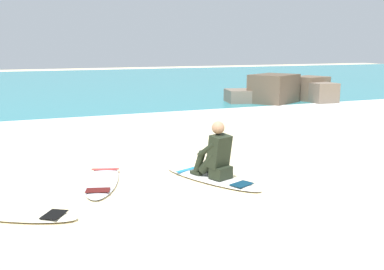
# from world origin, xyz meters

# --- Properties ---
(ground_plane) EXTENTS (80.00, 80.00, 0.00)m
(ground_plane) POSITION_xyz_m (0.00, 0.00, 0.00)
(ground_plane) COLOR beige
(sea) EXTENTS (80.00, 28.00, 0.10)m
(sea) POSITION_xyz_m (0.00, 20.84, 0.05)
(sea) COLOR teal
(sea) RESTS_ON ground
(breaking_foam) EXTENTS (80.00, 0.90, 0.11)m
(breaking_foam) POSITION_xyz_m (0.00, 7.14, 0.06)
(breaking_foam) COLOR white
(breaking_foam) RESTS_ON ground
(surfboard_main) EXTENTS (1.27, 2.10, 0.08)m
(surfboard_main) POSITION_xyz_m (-0.31, 0.35, 0.04)
(surfboard_main) COLOR white
(surfboard_main) RESTS_ON ground
(surfer_seated) EXTENTS (0.55, 0.77, 0.95)m
(surfer_seated) POSITION_xyz_m (-0.28, 0.27, 0.44)
(surfer_seated) COLOR black
(surfer_seated) RESTS_ON surfboard_main
(surfboard_spare_near) EXTENTS (1.12, 2.09, 0.08)m
(surfboard_spare_near) POSITION_xyz_m (-2.04, 0.94, 0.04)
(surfboard_spare_near) COLOR silver
(surfboard_spare_near) RESTS_ON ground
(surfboard_spare_far) EXTENTS (1.77, 1.43, 0.08)m
(surfboard_spare_far) POSITION_xyz_m (-3.45, -0.16, 0.04)
(surfboard_spare_far) COLOR #EFE5C6
(surfboard_spare_far) RESTS_ON ground
(rock_outcrop_distant) EXTENTS (4.23, 2.56, 1.16)m
(rock_outcrop_distant) POSITION_xyz_m (6.73, 8.50, 0.49)
(rock_outcrop_distant) COLOR brown
(rock_outcrop_distant) RESTS_ON ground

